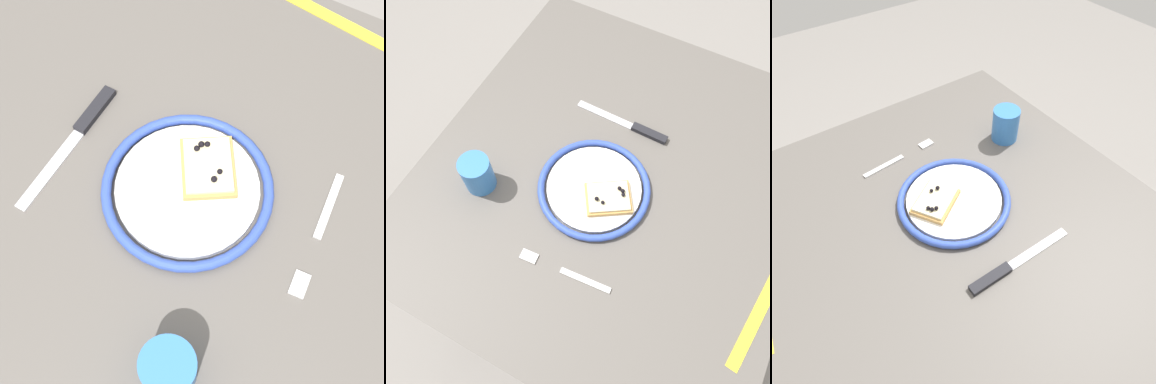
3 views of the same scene
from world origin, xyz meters
The scene contains 8 objects.
ground_plane centered at (0.00, 0.00, 0.00)m, with size 6.00×6.00×0.00m, color gray.
dining_table centered at (0.00, 0.00, 0.66)m, with size 0.94×0.85×0.76m.
plate centered at (-0.06, 0.03, 0.77)m, with size 0.26×0.26×0.02m.
pizza_slice_near centered at (-0.07, -0.01, 0.78)m, with size 0.12×0.13×0.03m.
knife centered at (0.14, 0.01, 0.76)m, with size 0.02×0.24×0.01m.
fork centered at (-0.25, 0.00, 0.76)m, with size 0.03×0.20×0.00m.
cup centered at (-0.16, 0.26, 0.80)m, with size 0.07×0.07×0.09m, color #3372BF.
measuring_tape centered at (-0.12, -0.39, 0.76)m, with size 0.31×0.02×0.00m, color yellow.
Camera 2 is at (-0.43, -0.13, 1.57)m, focal length 37.31 mm.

